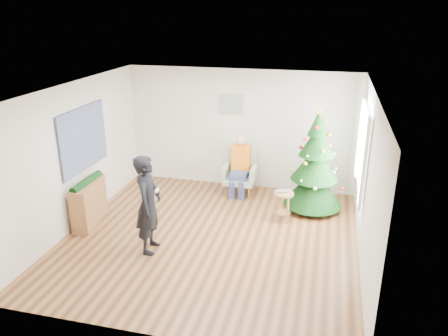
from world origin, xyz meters
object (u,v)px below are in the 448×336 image
(standing_man, at_px, (148,204))
(console, at_px, (89,203))
(armchair, at_px, (240,177))
(christmas_tree, at_px, (315,165))
(stool, at_px, (283,206))

(standing_man, distance_m, console, 1.66)
(armchair, xyz_separation_m, standing_man, (-0.95, -2.67, 0.48))
(armchair, xyz_separation_m, console, (-2.43, -2.04, 0.05))
(christmas_tree, bearing_deg, standing_man, -138.58)
(console, bearing_deg, christmas_tree, 14.38)
(armchair, distance_m, standing_man, 2.87)
(christmas_tree, bearing_deg, stool, -128.23)
(stool, relative_size, armchair, 0.59)
(armchair, relative_size, console, 0.96)
(christmas_tree, xyz_separation_m, standing_man, (-2.52, -2.22, -0.11))
(stool, height_order, console, console)
(armchair, bearing_deg, stool, -46.50)
(christmas_tree, distance_m, console, 4.33)
(stool, distance_m, console, 3.61)
(armchair, bearing_deg, christmas_tree, -16.12)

